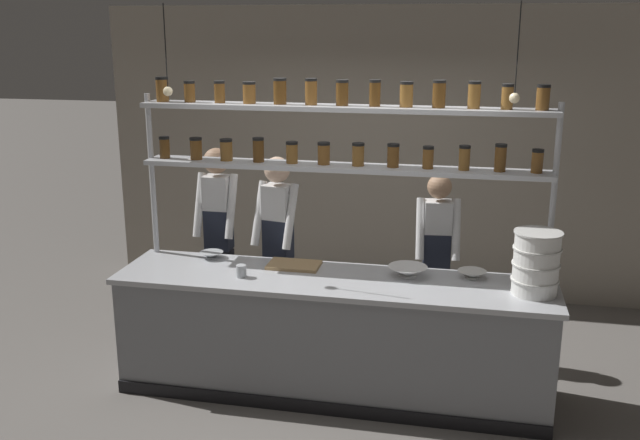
{
  "coord_description": "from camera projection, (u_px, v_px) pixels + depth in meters",
  "views": [
    {
      "loc": [
        0.94,
        -4.88,
        2.72
      ],
      "look_at": [
        -0.14,
        0.2,
        1.31
      ],
      "focal_mm": 40.0,
      "sensor_mm": 36.0,
      "label": 1
    }
  ],
  "objects": [
    {
      "name": "prep_counter",
      "position": [
        332.0,
        335.0,
        5.39
      ],
      "size": [
        3.26,
        0.76,
        0.92
      ],
      "color": "gray",
      "rests_on": "ground_plane"
    },
    {
      "name": "container_stack",
      "position": [
        536.0,
        263.0,
        4.9
      ],
      "size": [
        0.33,
        0.33,
        0.45
      ],
      "color": "white",
      "rests_on": "prep_counter"
    },
    {
      "name": "prep_bowl_center_back",
      "position": [
        212.0,
        255.0,
        5.72
      ],
      "size": [
        0.19,
        0.19,
        0.05
      ],
      "color": "#B2B7BC",
      "rests_on": "prep_counter"
    },
    {
      "name": "spice_shelf_unit",
      "position": [
        341.0,
        141.0,
        5.33
      ],
      "size": [
        3.14,
        0.28,
        2.35
      ],
      "color": "#B7BABF",
      "rests_on": "ground_plane"
    },
    {
      "name": "serving_cup_front",
      "position": [
        241.0,
        271.0,
        5.28
      ],
      "size": [
        0.08,
        0.08,
        0.09
      ],
      "color": "#B2B7BC",
      "rests_on": "prep_counter"
    },
    {
      "name": "pendant_light_row",
      "position": [
        333.0,
        90.0,
        4.91
      ],
      "size": [
        2.51,
        0.07,
        0.65
      ],
      "color": "black"
    },
    {
      "name": "prep_bowl_center_front",
      "position": [
        472.0,
        274.0,
        5.26
      ],
      "size": [
        0.21,
        0.21,
        0.06
      ],
      "color": "silver",
      "rests_on": "prep_counter"
    },
    {
      "name": "back_wall",
      "position": [
        376.0,
        153.0,
        7.3
      ],
      "size": [
        5.66,
        0.12,
        2.93
      ],
      "primitive_type": "cube",
      "color": "#9E9384",
      "rests_on": "ground_plane"
    },
    {
      "name": "ground_plane",
      "position": [
        332.0,
        390.0,
        5.51
      ],
      "size": [
        40.0,
        40.0,
        0.0
      ],
      "primitive_type": "plane",
      "color": "slate"
    },
    {
      "name": "cutting_board",
      "position": [
        294.0,
        265.0,
        5.52
      ],
      "size": [
        0.4,
        0.26,
        0.02
      ],
      "color": "#A88456",
      "rests_on": "prep_counter"
    },
    {
      "name": "chef_center",
      "position": [
        278.0,
        241.0,
        6.0
      ],
      "size": [
        0.4,
        0.32,
        1.69
      ],
      "rotation": [
        0.0,
        0.0,
        -0.18
      ],
      "color": "black",
      "rests_on": "ground_plane"
    },
    {
      "name": "prep_bowl_near_left",
      "position": [
        408.0,
        272.0,
        5.29
      ],
      "size": [
        0.29,
        0.29,
        0.08
      ],
      "color": "white",
      "rests_on": "prep_counter"
    },
    {
      "name": "chef_left",
      "position": [
        219.0,
        230.0,
        6.21
      ],
      "size": [
        0.36,
        0.3,
        1.73
      ],
      "rotation": [
        0.0,
        0.0,
        -0.01
      ],
      "color": "black",
      "rests_on": "ground_plane"
    },
    {
      "name": "chef_right",
      "position": [
        437.0,
        255.0,
        5.91
      ],
      "size": [
        0.38,
        0.3,
        1.57
      ],
      "rotation": [
        0.0,
        0.0,
        0.11
      ],
      "color": "black",
      "rests_on": "ground_plane"
    }
  ]
}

